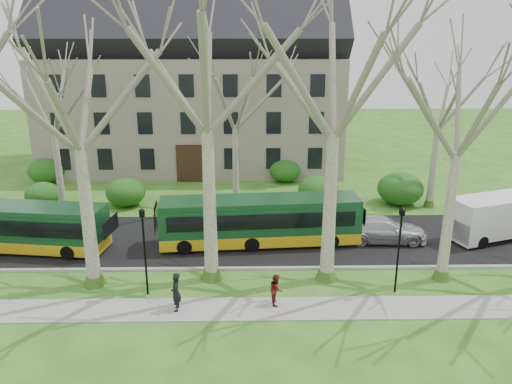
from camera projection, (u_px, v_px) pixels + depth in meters
ground at (271, 283)px, 25.15m from camera, size 120.00×120.00×0.00m
sidewalk at (273, 309)px, 22.76m from camera, size 70.00×2.00×0.06m
road at (267, 239)px, 30.38m from camera, size 80.00×8.00×0.06m
curb at (270, 268)px, 26.56m from camera, size 80.00×0.25×0.14m
building at (194, 78)px, 45.44m from camera, size 26.50×12.20×16.00m
tree_row_verge at (272, 146)px, 23.30m from camera, size 49.00×7.00×14.00m
tree_row_far at (245, 126)px, 33.77m from camera, size 33.00×7.00×12.00m
lamp_row at (272, 244)px, 23.41m from camera, size 36.22×0.22×4.30m
hedges at (202, 184)px, 38.10m from camera, size 30.60×8.60×2.00m
bus_lead at (11, 226)px, 28.66m from camera, size 11.22×3.76×2.75m
bus_follow at (260, 220)px, 29.32m from camera, size 11.77×3.32×2.91m
sedan at (383, 229)px, 29.87m from camera, size 5.20×2.24×1.49m
van_a at (497, 217)px, 30.18m from camera, size 6.44×4.03×2.64m
pedestrian_a at (176, 292)px, 22.35m from camera, size 0.46×0.68×1.82m
pedestrian_b at (276, 289)px, 22.93m from camera, size 0.59×0.74×1.48m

